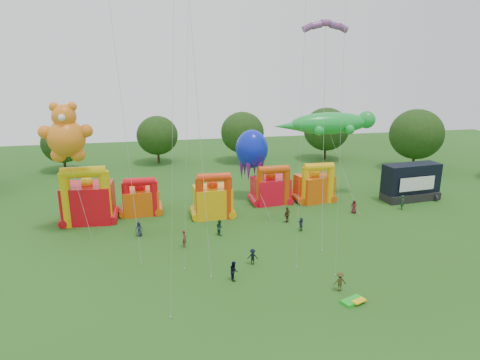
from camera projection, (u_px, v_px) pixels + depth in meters
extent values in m
plane|color=#234D15|center=(291.00, 342.00, 30.26)|extent=(160.00, 160.00, 0.00)
cylinder|color=#352314|center=(414.00, 159.00, 76.82)|extent=(0.44, 0.44, 3.72)
ellipsoid|color=#1D3911|center=(416.00, 134.00, 75.57)|extent=(9.30, 9.30, 8.89)
cylinder|color=#352314|center=(325.00, 151.00, 84.31)|extent=(0.44, 0.44, 3.51)
ellipsoid|color=#1D3911|center=(326.00, 129.00, 83.13)|extent=(8.77, 8.78, 8.39)
cylinder|color=#352314|center=(242.00, 153.00, 82.82)|extent=(0.44, 0.44, 3.30)
ellipsoid|color=#1D3911|center=(242.00, 132.00, 81.71)|extent=(8.25, 8.25, 7.88)
cylinder|color=#352314|center=(158.00, 155.00, 81.66)|extent=(0.44, 0.44, 3.09)
ellipsoid|color=#1D3911|center=(157.00, 135.00, 80.63)|extent=(7.73, 7.72, 7.38)
cylinder|color=#352314|center=(65.00, 163.00, 75.94)|extent=(0.44, 0.44, 2.88)
ellipsoid|color=#1D3911|center=(62.00, 143.00, 74.98)|extent=(7.20, 7.20, 6.88)
cube|color=red|center=(89.00, 203.00, 52.35)|extent=(6.01, 4.96, 4.63)
cylinder|color=gold|center=(66.00, 200.00, 50.10)|extent=(1.25, 1.25, 6.61)
cylinder|color=gold|center=(106.00, 198.00, 50.95)|extent=(1.25, 1.25, 6.61)
cylinder|color=gold|center=(83.00, 172.00, 49.62)|extent=(5.07, 1.32, 1.32)
sphere|color=gold|center=(87.00, 182.00, 51.64)|extent=(1.40, 1.40, 1.40)
cube|color=#D8560B|center=(141.00, 201.00, 55.05)|extent=(4.60, 3.77, 3.21)
cylinder|color=red|center=(126.00, 200.00, 53.33)|extent=(0.97, 0.97, 4.58)
cylinder|color=red|center=(154.00, 198.00, 53.98)|extent=(0.97, 0.97, 4.58)
cylinder|color=red|center=(139.00, 182.00, 53.03)|extent=(3.92, 1.02, 1.02)
sphere|color=red|center=(140.00, 187.00, 54.53)|extent=(1.40, 1.40, 1.40)
cube|color=#EAA90C|center=(213.00, 201.00, 54.01)|extent=(4.72, 3.86, 3.81)
cylinder|color=red|center=(200.00, 199.00, 52.21)|extent=(1.00, 1.00, 5.44)
cylinder|color=red|center=(228.00, 198.00, 52.89)|extent=(1.00, 1.00, 5.44)
cylinder|color=red|center=(214.00, 177.00, 51.80)|extent=(4.04, 1.05, 1.05)
sphere|color=red|center=(212.00, 185.00, 53.41)|extent=(1.40, 1.40, 1.40)
cube|color=red|center=(270.00, 190.00, 59.17)|extent=(5.09, 4.28, 3.53)
cylinder|color=#CE430B|center=(260.00, 188.00, 57.33)|extent=(1.03, 1.03, 5.04)
cylinder|color=#CE430B|center=(286.00, 187.00, 58.03)|extent=(1.03, 1.03, 5.04)
cylinder|color=#CE430B|center=(274.00, 170.00, 56.99)|extent=(4.16, 1.08, 1.08)
sphere|color=#CE430B|center=(271.00, 176.00, 58.60)|extent=(1.40, 1.40, 1.40)
cube|color=#E1560C|center=(314.00, 188.00, 60.03)|extent=(5.40, 4.73, 3.64)
cylinder|color=#F9B40D|center=(305.00, 186.00, 58.20)|extent=(1.02, 1.02, 5.20)
cylinder|color=#F9B40D|center=(330.00, 184.00, 58.89)|extent=(1.02, 1.02, 5.20)
cylinder|color=#F9B40D|center=(319.00, 167.00, 57.83)|extent=(4.13, 1.07, 1.07)
sphere|color=#F9B40D|center=(315.00, 173.00, 59.45)|extent=(1.40, 1.40, 1.40)
cube|color=black|center=(410.00, 196.00, 60.61)|extent=(8.36, 3.84, 1.10)
cube|color=black|center=(411.00, 178.00, 60.09)|extent=(8.32, 3.45, 4.05)
cube|color=white|center=(417.00, 184.00, 58.72)|extent=(5.57, 0.64, 1.90)
cylinder|color=black|center=(394.00, 201.00, 58.88)|extent=(0.30, 0.90, 0.90)
cylinder|color=black|center=(435.00, 198.00, 60.12)|extent=(0.30, 0.90, 0.90)
sphere|color=orange|center=(66.00, 138.00, 46.75)|extent=(4.06, 4.06, 4.06)
sphere|color=orange|center=(64.00, 116.00, 46.10)|extent=(2.58, 2.58, 2.58)
sphere|color=orange|center=(54.00, 107.00, 45.64)|extent=(1.01, 1.01, 1.01)
sphere|color=orange|center=(72.00, 107.00, 45.99)|extent=(1.01, 1.01, 1.01)
sphere|color=orange|center=(45.00, 132.00, 46.15)|extent=(1.47, 1.47, 1.47)
sphere|color=orange|center=(86.00, 131.00, 46.96)|extent=(1.47, 1.47, 1.47)
sphere|color=orange|center=(59.00, 155.00, 47.07)|extent=(1.66, 1.66, 1.66)
sphere|color=orange|center=(78.00, 154.00, 47.45)|extent=(1.66, 1.66, 1.66)
sphere|color=white|center=(62.00, 118.00, 44.92)|extent=(0.74, 0.74, 0.74)
ellipsoid|color=green|center=(329.00, 123.00, 59.57)|extent=(11.42, 3.57, 3.03)
sphere|color=green|center=(367.00, 120.00, 60.54)|extent=(2.45, 2.45, 2.45)
cone|color=green|center=(290.00, 126.00, 58.53)|extent=(4.46, 1.78, 1.78)
sphere|color=green|center=(339.00, 126.00, 61.86)|extent=(1.34, 1.34, 1.34)
sphere|color=green|center=(350.00, 129.00, 58.50)|extent=(1.34, 1.34, 1.34)
sphere|color=green|center=(310.00, 127.00, 61.01)|extent=(1.34, 1.34, 1.34)
sphere|color=green|center=(319.00, 131.00, 57.65)|extent=(1.34, 1.34, 1.34)
ellipsoid|color=#0D20C7|center=(252.00, 149.00, 59.83)|extent=(4.53, 4.53, 5.43)
cone|color=#591E8C|center=(262.00, 166.00, 60.80)|extent=(1.02, 1.02, 3.62)
cone|color=#591E8C|center=(255.00, 164.00, 61.86)|extent=(1.02, 1.02, 3.62)
cone|color=#591E8C|center=(245.00, 164.00, 61.58)|extent=(1.02, 1.02, 3.62)
cone|color=#591E8C|center=(241.00, 167.00, 60.24)|extent=(1.02, 1.02, 3.62)
cone|color=#591E8C|center=(249.00, 169.00, 59.17)|extent=(1.02, 1.02, 3.62)
cone|color=#591E8C|center=(259.00, 168.00, 59.46)|extent=(1.02, 1.02, 3.62)
cube|color=green|center=(353.00, 301.00, 35.15)|extent=(2.23, 1.66, 0.24)
cube|color=yellow|center=(359.00, 301.00, 34.91)|extent=(1.34, 1.00, 0.10)
imported|color=#202536|center=(139.00, 229.00, 48.06)|extent=(0.85, 0.57, 1.69)
imported|color=#5A2319|center=(185.00, 239.00, 45.25)|extent=(0.61, 0.78, 1.90)
imported|color=#193F2D|center=(220.00, 227.00, 48.35)|extent=(1.00, 1.09, 1.82)
imported|color=black|center=(253.00, 257.00, 41.46)|extent=(1.13, 0.78, 1.61)
imported|color=#442E1B|center=(287.00, 215.00, 52.05)|extent=(1.21, 1.08, 1.98)
imported|color=#282D43|center=(301.00, 224.00, 49.62)|extent=(0.65, 1.51, 1.58)
imported|color=#5A191F|center=(354.00, 207.00, 55.21)|extent=(1.01, 0.99, 1.76)
imported|color=#193F20|center=(403.00, 202.00, 56.52)|extent=(0.78, 0.86, 1.97)
imported|color=black|center=(234.00, 271.00, 38.55)|extent=(0.74, 0.92, 1.80)
imported|color=#3F3A19|center=(340.00, 282.00, 36.70)|extent=(1.16, 0.71, 1.73)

